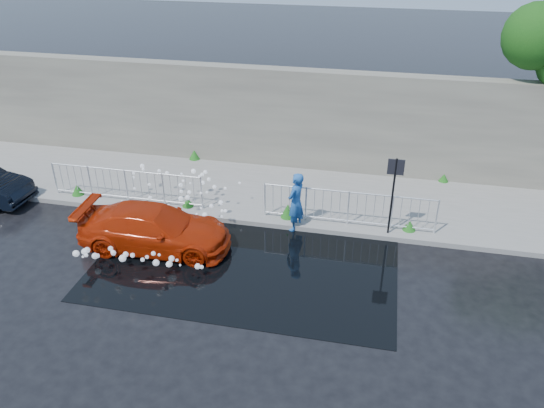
{
  "coord_description": "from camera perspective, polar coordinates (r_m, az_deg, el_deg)",
  "views": [
    {
      "loc": [
        3.62,
        -10.29,
        8.33
      ],
      "look_at": [
        0.88,
        2.59,
        1.0
      ],
      "focal_mm": 35.0,
      "sensor_mm": 36.0,
      "label": 1
    }
  ],
  "objects": [
    {
      "name": "ground",
      "position": [
        13.73,
        -5.92,
        -8.45
      ],
      "size": [
        90.0,
        90.0,
        0.0
      ],
      "primitive_type": "plane",
      "color": "black",
      "rests_on": "ground"
    },
    {
      "name": "pavement",
      "position": [
        17.75,
        -1.17,
        1.38
      ],
      "size": [
        30.0,
        4.0,
        0.15
      ],
      "primitive_type": "cube",
      "color": "slate",
      "rests_on": "ground"
    },
    {
      "name": "curb",
      "position": [
        16.06,
        -2.78,
        -1.85
      ],
      "size": [
        30.0,
        0.25,
        0.16
      ],
      "primitive_type": "cube",
      "color": "slate",
      "rests_on": "ground"
    },
    {
      "name": "retaining_wall",
      "position": [
        18.99,
        0.3,
        9.3
      ],
      "size": [
        30.0,
        0.6,
        3.5
      ],
      "primitive_type": "cube",
      "color": "#605B51",
      "rests_on": "pavement"
    },
    {
      "name": "puddle",
      "position": [
        14.37,
        -2.83,
        -6.34
      ],
      "size": [
        8.0,
        5.0,
        0.01
      ],
      "primitive_type": "cube",
      "color": "black",
      "rests_on": "ground"
    },
    {
      "name": "sign_post",
      "position": [
        14.95,
        12.97,
        2.07
      ],
      "size": [
        0.45,
        0.06,
        2.5
      ],
      "color": "black",
      "rests_on": "ground"
    },
    {
      "name": "railing_left",
      "position": [
        17.38,
        -15.42,
        2.06
      ],
      "size": [
        5.05,
        0.05,
        1.1
      ],
      "color": "silver",
      "rests_on": "pavement"
    },
    {
      "name": "railing_right",
      "position": [
        15.63,
        8.2,
        -0.31
      ],
      "size": [
        5.05,
        0.05,
        1.1
      ],
      "color": "silver",
      "rests_on": "pavement"
    },
    {
      "name": "weeds",
      "position": [
        17.21,
        -2.57,
        1.36
      ],
      "size": [
        12.17,
        3.93,
        0.44
      ],
      "color": "#1B5015",
      "rests_on": "pavement"
    },
    {
      "name": "water_spray",
      "position": [
        15.42,
        -11.81,
        -1.52
      ],
      "size": [
        3.58,
        5.32,
        1.11
      ],
      "color": "white",
      "rests_on": "ground"
    },
    {
      "name": "red_car",
      "position": [
        15.03,
        -12.49,
        -2.58
      ],
      "size": [
        4.29,
        1.9,
        1.22
      ],
      "primitive_type": "imported",
      "rotation": [
        0.0,
        0.0,
        1.62
      ],
      "color": "#AE2306",
      "rests_on": "ground"
    },
    {
      "name": "person",
      "position": [
        15.37,
        2.57,
        0.21
      ],
      "size": [
        0.66,
        0.78,
        1.82
      ],
      "primitive_type": "imported",
      "rotation": [
        0.0,
        0.0,
        -1.97
      ],
      "color": "#2058A3",
      "rests_on": "ground"
    }
  ]
}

